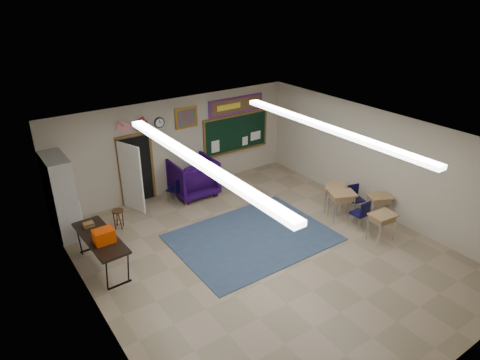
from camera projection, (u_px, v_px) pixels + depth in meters
floor at (265, 255)px, 10.56m from camera, size 9.00×9.00×0.00m
back_wall at (177, 146)px, 13.27m from camera, size 8.00×0.04×3.00m
front_wall at (448, 313)px, 6.59m from camera, size 8.00×0.04×3.00m
left_wall at (96, 259)px, 7.85m from camera, size 0.04×9.00×3.00m
right_wall at (379, 163)px, 12.01m from camera, size 0.04×9.00×3.00m
ceiling at (269, 140)px, 9.30m from camera, size 8.00×9.00×0.04m
area_rug at (253, 237)px, 11.26m from camera, size 4.00×3.00×0.02m
fluorescent_strips at (269, 143)px, 9.32m from camera, size 3.86×6.00×0.10m
doorway at (135, 171)px, 12.57m from camera, size 1.10×0.89×2.16m
chalkboard at (236, 134)px, 14.40m from camera, size 2.55×0.14×1.30m
bulletin_board at (236, 105)px, 13.99m from camera, size 2.10×0.05×0.55m
framed_art_print at (186, 118)px, 13.07m from camera, size 0.75×0.05×0.65m
wall_clock at (159, 123)px, 12.60m from camera, size 0.32×0.05×0.32m
wall_flags at (132, 124)px, 12.09m from camera, size 1.16×0.06×0.70m
storage_cabinet at (61, 196)px, 11.03m from camera, size 0.59×1.25×2.20m
wingback_armchair at (193, 177)px, 13.32m from camera, size 1.31×1.35×1.20m
student_chair_reading at (174, 190)px, 12.95m from camera, size 0.52×0.52×0.78m
student_chair_desk_a at (359, 214)px, 11.55m from camera, size 0.44×0.44×0.85m
student_chair_desk_b at (356, 200)px, 12.30m from camera, size 0.50×0.50×0.84m
student_desk_front_left at (342, 204)px, 11.98m from camera, size 0.83×0.74×0.82m
student_desk_front_right at (335, 197)px, 12.40m from camera, size 0.85×0.80×0.82m
student_desk_back_left at (381, 226)px, 10.98m from camera, size 0.69×0.54×0.78m
student_desk_back_right at (378, 206)px, 11.95m from camera, size 0.77×0.70×0.76m
folding_table at (102, 251)px, 9.94m from camera, size 0.75×2.03×1.14m
wooden_stool at (119, 219)px, 11.60m from camera, size 0.31×0.31×0.55m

